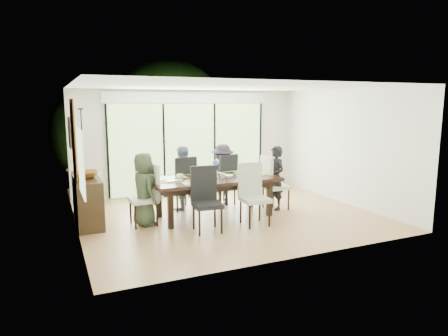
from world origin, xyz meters
name	(u,v)px	position (x,y,z in m)	size (l,w,h in m)	color
floor	(229,217)	(0.00, 0.00, -0.01)	(6.00, 5.00, 0.01)	#9B663E
ceiling	(229,86)	(0.00, 0.00, 2.71)	(6.00, 5.00, 0.01)	white
wall_back	(189,142)	(0.00, 2.51, 1.35)	(6.00, 0.02, 2.70)	silver
wall_front	(299,172)	(0.00, -2.51, 1.35)	(6.00, 0.02, 2.70)	white
wall_left	(74,162)	(-3.01, 0.00, 1.35)	(0.02, 5.00, 2.70)	white
wall_right	(345,147)	(3.01, 0.00, 1.35)	(0.02, 5.00, 2.70)	silver
glass_doors	(190,148)	(0.00, 2.47, 1.20)	(4.20, 0.02, 2.30)	#598C3F
blinds_header	(189,98)	(0.00, 2.46, 2.50)	(4.40, 0.06, 0.28)	white
mullion_a	(108,152)	(-2.10, 2.46, 1.20)	(0.05, 0.04, 2.30)	black
mullion_b	(164,149)	(-0.70, 2.46, 1.20)	(0.05, 0.04, 2.30)	black
mullion_c	(215,147)	(0.70, 2.46, 1.20)	(0.05, 0.04, 2.30)	black
mullion_d	(260,145)	(2.10, 2.46, 1.20)	(0.05, 0.04, 2.30)	black
side_window	(81,163)	(-2.97, -1.20, 1.50)	(0.02, 0.90, 1.00)	#8CAD7F
deck	(180,188)	(0.00, 3.40, -0.05)	(6.00, 1.80, 0.10)	brown
rail_top	(172,163)	(0.00, 4.20, 0.55)	(6.00, 0.08, 0.06)	brown
foliage_left	(105,134)	(-1.80, 5.20, 1.44)	(3.20, 3.20, 3.20)	#14380F
foliage_mid	(169,120)	(0.40, 5.80, 1.80)	(4.00, 4.00, 4.00)	#14380F
foliage_right	(227,136)	(2.20, 5.00, 1.26)	(2.80, 2.80, 2.80)	#14380F
foliage_far	(135,125)	(-0.60, 6.50, 1.62)	(3.60, 3.60, 3.60)	#14380F
table_top	(214,179)	(-0.28, 0.13, 0.80)	(2.66, 1.22, 0.07)	black
table_apron	(214,184)	(-0.28, 0.13, 0.70)	(2.44, 1.00, 0.11)	black
table_leg_fl	(170,209)	(-1.36, -0.30, 0.38)	(0.10, 0.10, 0.76)	black
table_leg_fr	(269,198)	(0.80, -0.30, 0.38)	(0.10, 0.10, 0.76)	black
table_leg_bl	(159,199)	(-1.36, 0.56, 0.38)	(0.10, 0.10, 0.76)	black
table_leg_br	(250,190)	(0.80, 0.56, 0.38)	(0.10, 0.10, 0.76)	black
chair_left_end	(143,195)	(-1.78, 0.13, 0.61)	(0.51, 0.51, 1.22)	silver
chair_right_end	(276,182)	(1.22, 0.13, 0.61)	(0.51, 0.51, 1.22)	silver
chair_far_left	(181,182)	(-0.73, 0.98, 0.61)	(0.51, 0.51, 1.22)	black
chair_far_right	(222,179)	(0.27, 0.98, 0.61)	(0.51, 0.51, 1.22)	black
chair_near_left	(207,200)	(-0.78, -0.74, 0.61)	(0.51, 0.51, 1.22)	black
chair_near_right	(255,195)	(0.22, -0.74, 0.61)	(0.51, 0.51, 1.22)	beige
person_left_end	(144,189)	(-1.76, 0.13, 0.71)	(0.67, 0.42, 1.43)	#36432D
person_right_end	(275,178)	(1.20, 0.13, 0.71)	(0.67, 0.42, 1.43)	black
person_far_left	(182,178)	(-0.73, 0.96, 0.71)	(0.67, 0.42, 1.43)	#6F8BA1
person_far_right	(222,175)	(0.27, 0.96, 0.71)	(0.67, 0.42, 1.43)	#282132
placemat_left	(170,181)	(-1.23, 0.13, 0.83)	(0.49, 0.35, 0.01)	#8EA039
placemat_right	(255,174)	(0.67, 0.13, 0.83)	(0.49, 0.35, 0.01)	#73A63B
placemat_far_l	(188,176)	(-0.73, 0.53, 0.83)	(0.49, 0.35, 0.01)	#87A139
placemat_far_r	(230,173)	(0.27, 0.53, 0.83)	(0.49, 0.35, 0.01)	#90C145
placemat_paper	(194,182)	(-0.83, -0.17, 0.83)	(0.49, 0.35, 0.01)	white
tablet_far_l	(193,176)	(-0.63, 0.48, 0.84)	(0.29, 0.20, 0.01)	black
tablet_far_r	(229,173)	(0.22, 0.48, 0.84)	(0.27, 0.19, 0.01)	black
papers	(245,176)	(0.42, 0.08, 0.83)	(0.33, 0.24, 0.00)	white
platter_base	(194,181)	(-0.83, -0.17, 0.85)	(0.29, 0.29, 0.03)	white
platter_snacks	(194,180)	(-0.83, -0.17, 0.87)	(0.22, 0.22, 0.02)	#C95B17
vase	(216,174)	(-0.23, 0.18, 0.90)	(0.09, 0.09, 0.13)	silver
hyacinth_stems	(216,168)	(-0.23, 0.18, 1.03)	(0.04, 0.04, 0.18)	#337226
hyacinth_blooms	(216,163)	(-0.23, 0.18, 1.14)	(0.12, 0.12, 0.12)	#5064CA
laptop	(177,181)	(-1.13, 0.03, 0.85)	(0.37, 0.24, 0.03)	silver
cup_a	(180,177)	(-0.98, 0.28, 0.88)	(0.14, 0.14, 0.11)	white
cup_b	(223,176)	(-0.13, 0.03, 0.88)	(0.11, 0.11, 0.10)	white
cup_c	(246,172)	(0.52, 0.23, 0.88)	(0.14, 0.14, 0.11)	white
book	(224,176)	(-0.03, 0.18, 0.84)	(0.18, 0.25, 0.02)	white
sideboard	(87,199)	(-2.76, 0.78, 0.47)	(0.47, 1.66, 0.93)	black
bowl	(86,174)	(-2.76, 0.68, 1.00)	(0.49, 0.49, 0.12)	brown
candlestick_base	(84,173)	(-2.76, 1.13, 0.96)	(0.10, 0.10, 0.04)	black
candlestick_shaft	(82,141)	(-2.76, 1.13, 1.61)	(0.02, 0.02, 1.30)	black
candlestick_pan	(81,109)	(-2.76, 1.13, 2.25)	(0.10, 0.10, 0.03)	black
candle	(80,106)	(-2.76, 1.13, 2.32)	(0.04, 0.04, 0.10)	silver
tapestry	(73,140)	(-2.97, 0.40, 1.70)	(0.02, 1.00, 1.50)	brown
art_frame	(69,132)	(-2.97, 1.70, 1.75)	(0.03, 0.55, 0.65)	black
art_canvas	(70,132)	(-2.95, 1.70, 1.75)	(0.01, 0.45, 0.55)	#174449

